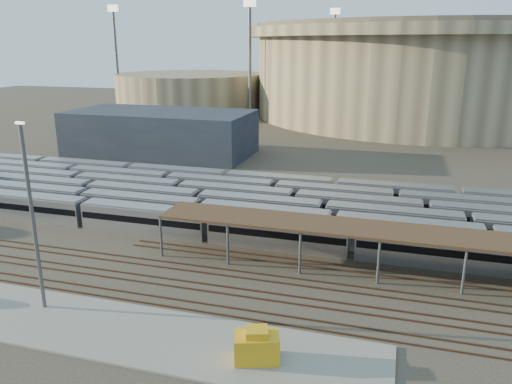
{
  "coord_description": "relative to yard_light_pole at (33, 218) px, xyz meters",
  "views": [
    {
      "loc": [
        18.91,
        -49.46,
        25.01
      ],
      "look_at": [
        0.85,
        12.0,
        5.87
      ],
      "focal_mm": 35.0,
      "sensor_mm": 36.0,
      "label": 1
    }
  ],
  "objects": [
    {
      "name": "ground",
      "position": [
        13.35,
        13.39,
        -9.39
      ],
      "size": [
        420.0,
        420.0,
        0.0
      ],
      "primitive_type": "plane",
      "color": "#383026",
      "rests_on": "ground"
    },
    {
      "name": "service_building",
      "position": [
        -21.65,
        68.39,
        -4.39
      ],
      "size": [
        42.0,
        20.0,
        10.0
      ],
      "primitive_type": "cube",
      "color": "#1E232D",
      "rests_on": "ground"
    },
    {
      "name": "floodlight_1",
      "position": [
        -71.65,
        133.39,
        11.26
      ],
      "size": [
        4.0,
        1.0,
        38.4
      ],
      "color": "#525256",
      "rests_on": "ground"
    },
    {
      "name": "empty_tracks",
      "position": [
        13.35,
        8.39,
        -9.3
      ],
      "size": [
        170.0,
        9.62,
        0.18
      ],
      "color": "#4C3323",
      "rests_on": "ground"
    },
    {
      "name": "floodlight_3",
      "position": [
        3.35,
        173.39,
        11.26
      ],
      "size": [
        4.0,
        1.0,
        38.4
      ],
      "color": "#525256",
      "rests_on": "ground"
    },
    {
      "name": "inspection_shed",
      "position": [
        35.35,
        17.39,
        -4.4
      ],
      "size": [
        60.3,
        6.0,
        5.3
      ],
      "color": "#525256",
      "rests_on": "ground"
    },
    {
      "name": "subway_trains",
      "position": [
        12.06,
        31.89,
        -7.59
      ],
      "size": [
        130.95,
        23.9,
        3.6
      ],
      "color": "silver",
      "rests_on": "ground"
    },
    {
      "name": "floodlight_0",
      "position": [
        -16.65,
        123.39,
        11.26
      ],
      "size": [
        4.0,
        1.0,
        38.4
      ],
      "color": "#525256",
      "rests_on": "ground"
    },
    {
      "name": "secondary_arena",
      "position": [
        -46.65,
        143.39,
        -2.39
      ],
      "size": [
        56.0,
        56.0,
        14.0
      ],
      "primitive_type": "cylinder",
      "color": "#988967",
      "rests_on": "ground"
    },
    {
      "name": "yellow_equipment",
      "position": [
        22.4,
        -2.32,
        -8.05
      ],
      "size": [
        4.16,
        3.3,
        2.27
      ],
      "primitive_type": "cube",
      "rotation": [
        0.0,
        0.0,
        0.32
      ],
      "color": "gold",
      "rests_on": "apron"
    },
    {
      "name": "stadium",
      "position": [
        38.35,
        153.39,
        7.09
      ],
      "size": [
        124.0,
        124.0,
        32.5
      ],
      "color": "#988967",
      "rests_on": "ground"
    },
    {
      "name": "yard_light_pole",
      "position": [
        0.0,
        0.0,
        0.0
      ],
      "size": [
        0.81,
        0.36,
        18.2
      ],
      "color": "#525256",
      "rests_on": "apron"
    },
    {
      "name": "apron",
      "position": [
        8.35,
        -1.61,
        -9.29
      ],
      "size": [
        50.0,
        9.0,
        0.2
      ],
      "primitive_type": "cube",
      "color": "gray",
      "rests_on": "ground"
    }
  ]
}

